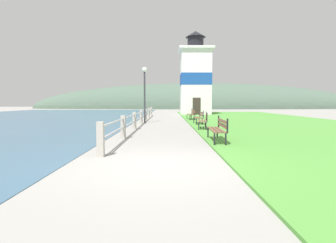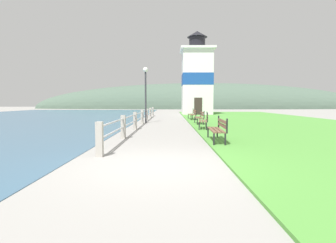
{
  "view_description": "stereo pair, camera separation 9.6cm",
  "coord_description": "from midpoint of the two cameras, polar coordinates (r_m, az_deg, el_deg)",
  "views": [
    {
      "loc": [
        0.26,
        -6.0,
        1.47
      ],
      "look_at": [
        0.21,
        9.95,
        0.3
      ],
      "focal_mm": 28.0,
      "sensor_mm": 36.0,
      "label": 1
    },
    {
      "loc": [
        0.35,
        -6.0,
        1.47
      ],
      "look_at": [
        0.21,
        9.95,
        0.3
      ],
      "focal_mm": 28.0,
      "sensor_mm": 36.0,
      "label": 2
    }
  ],
  "objects": [
    {
      "name": "park_bench_by_lighthouse",
      "position": [
        21.82,
        5.57,
        1.74
      ],
      "size": [
        0.57,
        2.01,
        0.94
      ],
      "rotation": [
        0.0,
        0.0,
        3.19
      ],
      "color": "brown",
      "rests_on": "ground_plane"
    },
    {
      "name": "lamp_post",
      "position": [
        18.89,
        -4.75,
        8.03
      ],
      "size": [
        0.36,
        0.36,
        3.96
      ],
      "color": "#333338",
      "rests_on": "ground_plane"
    },
    {
      "name": "lighthouse",
      "position": [
        31.78,
        6.38,
        9.34
      ],
      "size": [
        3.97,
        3.97,
        9.84
      ],
      "color": "white",
      "rests_on": "ground_plane"
    },
    {
      "name": "grass_verge",
      "position": [
        20.62,
        21.43,
        -0.1
      ],
      "size": [
        12.0,
        39.62,
        0.06
      ],
      "color": "#4C8E38",
      "rests_on": "ground_plane"
    },
    {
      "name": "seawall_railing",
      "position": [
        17.85,
        -5.5,
        1.21
      ],
      "size": [
        0.18,
        21.63,
        0.95
      ],
      "color": "#A8A399",
      "rests_on": "ground_plane"
    },
    {
      "name": "park_bench_near",
      "position": [
        9.74,
        11.18,
        -1.37
      ],
      "size": [
        0.55,
        1.98,
        0.94
      ],
      "rotation": [
        0.0,
        0.0,
        3.1
      ],
      "color": "brown",
      "rests_on": "ground_plane"
    },
    {
      "name": "park_bench_far",
      "position": [
        17.44,
        7.17,
        1.1
      ],
      "size": [
        0.48,
        1.76,
        0.94
      ],
      "rotation": [
        0.0,
        0.0,
        3.15
      ],
      "color": "brown",
      "rests_on": "ground_plane"
    },
    {
      "name": "ground_plane",
      "position": [
        6.18,
        -2.35,
        -9.58
      ],
      "size": [
        160.0,
        160.0,
        0.0
      ],
      "primitive_type": "plane",
      "color": "gray"
    },
    {
      "name": "park_bench_midway",
      "position": [
        14.28,
        8.14,
        0.4
      ],
      "size": [
        0.66,
        1.67,
        0.94
      ],
      "rotation": [
        0.0,
        0.0,
        3.02
      ],
      "color": "brown",
      "rests_on": "ground_plane"
    },
    {
      "name": "distant_hillside",
      "position": [
        62.9,
        7.55,
        2.83
      ],
      "size": [
        80.0,
        16.0,
        12.0
      ],
      "color": "#475B4C",
      "rests_on": "ground_plane"
    }
  ]
}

